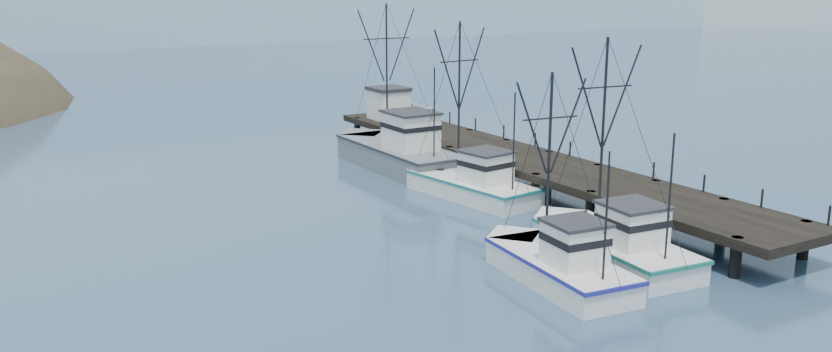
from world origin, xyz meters
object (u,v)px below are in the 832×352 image
(trawler_mid, at_px, (556,264))
(trawler_near, at_px, (610,243))
(work_vessel, at_px, (397,152))
(pier_shed, at_px, (389,103))
(pier, at_px, (520,159))
(pickup_truck, at_px, (411,110))
(trawler_far, at_px, (469,184))

(trawler_mid, bearing_deg, trawler_near, 12.74)
(work_vessel, xyz_separation_m, pier_shed, (4.53, 9.55, 2.19))
(pier, height_order, work_vessel, work_vessel)
(work_vessel, bearing_deg, trawler_near, -91.94)
(work_vessel, distance_m, pickup_truck, 11.31)
(work_vessel, xyz_separation_m, pickup_truck, (6.55, 9.11, 1.47))
(trawler_far, bearing_deg, trawler_near, -93.45)
(pickup_truck, bearing_deg, trawler_mid, 154.07)
(trawler_near, bearing_deg, pier_shed, 80.83)
(work_vessel, bearing_deg, pier, -59.15)
(pickup_truck, bearing_deg, trawler_far, 154.07)
(trawler_near, distance_m, trawler_mid, 4.46)
(pier, height_order, pier_shed, pier_shed)
(pier_shed, xyz_separation_m, pickup_truck, (2.01, -0.44, -0.72))
(pier, xyz_separation_m, trawler_mid, (-10.20, -16.00, -0.87))
(work_vessel, distance_m, pier_shed, 10.79)
(trawler_far, xyz_separation_m, pier_shed, (4.49, 19.11, 2.60))
(pier, distance_m, pickup_truck, 17.65)
(trawler_mid, distance_m, work_vessel, 25.00)
(trawler_mid, xyz_separation_m, work_vessel, (5.15, 24.46, 0.41))
(trawler_near, xyz_separation_m, pickup_truck, (7.34, 32.58, 1.88))
(trawler_mid, bearing_deg, work_vessel, 78.11)
(pier, xyz_separation_m, trawler_near, (-5.84, -15.02, -0.87))
(pier, relative_size, pier_shed, 13.75)
(trawler_far, bearing_deg, trawler_mid, -109.21)
(pier_shed, bearing_deg, pickup_truck, -12.37)
(trawler_far, bearing_deg, pier_shed, 76.77)
(pier, xyz_separation_m, trawler_far, (-5.01, -1.11, -0.87))
(pier, relative_size, trawler_near, 3.85)
(trawler_far, distance_m, work_vessel, 9.57)
(work_vessel, height_order, pickup_truck, work_vessel)
(trawler_near, relative_size, trawler_far, 0.99)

